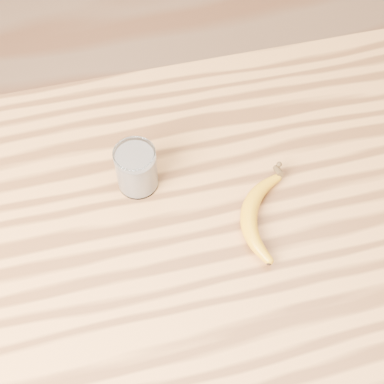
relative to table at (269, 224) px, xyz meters
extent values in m
plane|color=brown|center=(0.00, 0.00, -0.77)|extent=(4.00, 4.00, 0.00)
cube|color=#B8783B|center=(0.00, 0.00, 0.11)|extent=(1.20, 0.80, 0.04)
cylinder|color=brown|center=(-0.54, 0.34, -0.34)|extent=(0.06, 0.06, 0.86)
cylinder|color=brown|center=(0.54, 0.34, -0.34)|extent=(0.06, 0.06, 0.86)
cylinder|color=white|center=(-0.27, 0.09, 0.18)|extent=(0.08, 0.08, 0.10)
torus|color=white|center=(-0.27, 0.09, 0.23)|extent=(0.08, 0.08, 0.00)
cylinder|color=silver|center=(-0.27, 0.09, 0.17)|extent=(0.08, 0.08, 0.08)
camera|label=1|loc=(-0.30, -0.52, 1.04)|focal=50.00mm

